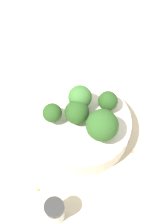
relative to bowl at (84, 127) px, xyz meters
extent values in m
plane|color=beige|center=(0.00, 0.00, -0.03)|extent=(3.00, 3.00, 0.00)
cylinder|color=silver|center=(0.00, 0.00, 0.00)|extent=(0.18, 0.18, 0.05)
cylinder|color=#8EB770|center=(0.00, -0.03, 0.04)|extent=(0.02, 0.02, 0.03)
sphere|color=#3D7533|center=(0.00, -0.03, 0.06)|extent=(0.04, 0.04, 0.04)
cylinder|color=#8EB770|center=(-0.02, 0.04, 0.04)|extent=(0.03, 0.03, 0.03)
sphere|color=#2D5B23|center=(-0.02, 0.04, 0.07)|extent=(0.06, 0.06, 0.06)
cylinder|color=#7A9E5B|center=(-0.05, -0.02, 0.04)|extent=(0.02, 0.02, 0.02)
sphere|color=#28511E|center=(-0.05, -0.02, 0.05)|extent=(0.04, 0.04, 0.04)
cylinder|color=#84AD66|center=(0.06, -0.01, 0.04)|extent=(0.02, 0.02, 0.02)
sphere|color=#28511E|center=(0.06, -0.01, 0.05)|extent=(0.04, 0.04, 0.04)
cylinder|color=#8EB770|center=(0.01, -0.01, 0.04)|extent=(0.01, 0.01, 0.02)
sphere|color=#28511E|center=(0.01, -0.01, 0.05)|extent=(0.05, 0.05, 0.05)
cylinder|color=#B2B7BC|center=(0.08, 0.15, 0.00)|extent=(0.03, 0.03, 0.05)
cylinder|color=#2D2D2D|center=(0.08, 0.15, 0.03)|extent=(0.03, 0.03, 0.01)
cube|color=#AD7F4C|center=(-0.08, 0.06, -0.02)|extent=(0.01, 0.01, 0.01)
cube|color=tan|center=(0.11, 0.09, -0.02)|extent=(0.01, 0.01, 0.01)
camera|label=1|loc=(0.06, 0.28, 0.55)|focal=50.00mm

